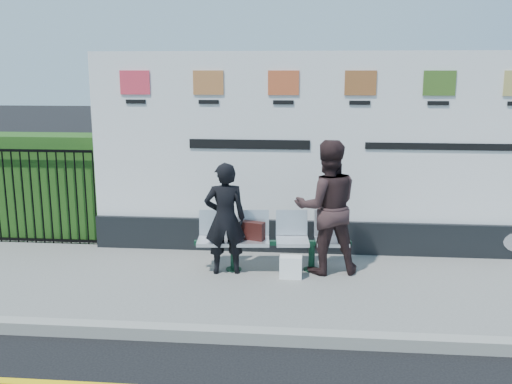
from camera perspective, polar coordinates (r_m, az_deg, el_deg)
pavement at (r=7.64m, az=6.68°, el=-9.42°), size 14.00×3.00×0.12m
kerb at (r=6.26m, az=6.99°, el=-14.38°), size 14.00×0.18×0.14m
billboard at (r=8.60m, az=10.05°, el=2.35°), size 8.00×0.30×3.00m
hedge at (r=10.09m, az=-20.37°, el=0.60°), size 2.35×0.70×1.70m
railing at (r=9.71m, az=-21.47°, el=-0.39°), size 2.05×0.06×1.54m
bench at (r=7.96m, az=1.67°, el=-6.28°), size 2.11×0.72×0.44m
woman_left at (r=7.71m, az=-3.11°, el=-2.67°), size 0.62×0.46×1.53m
woman_right at (r=7.77m, az=7.11°, el=-1.51°), size 1.00×0.84×1.83m
handbag_brown at (r=7.85m, az=-0.30°, el=-3.89°), size 0.34×0.23×0.25m
carrier_bag_white at (r=7.71m, az=3.49°, el=-7.50°), size 0.30×0.18×0.30m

